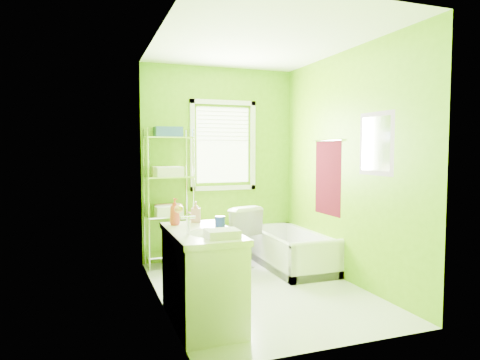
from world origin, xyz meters
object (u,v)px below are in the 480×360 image
object	(u,v)px
bathtub	(291,255)
wire_shelf_unit	(169,182)
toilet	(232,234)
vanity	(202,273)

from	to	relation	value
bathtub	wire_shelf_unit	distance (m)	1.81
toilet	wire_shelf_unit	distance (m)	1.05
toilet	vanity	xyz separation A→B (m)	(-0.84, -1.68, 0.03)
vanity	wire_shelf_unit	size ratio (longest dim) A/B	0.60
bathtub	toilet	distance (m)	0.80
bathtub	vanity	size ratio (longest dim) A/B	1.37
wire_shelf_unit	toilet	bearing A→B (deg)	-13.53
toilet	vanity	bearing A→B (deg)	45.86
bathtub	wire_shelf_unit	size ratio (longest dim) A/B	0.82
bathtub	vanity	xyz separation A→B (m)	(-1.50, -1.30, 0.28)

